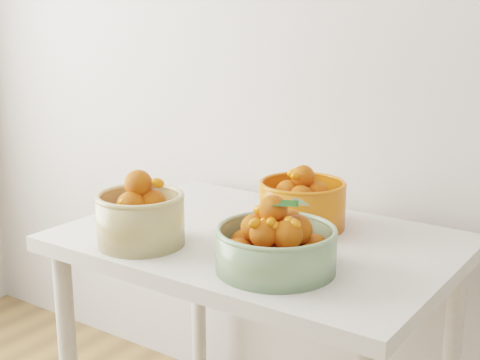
% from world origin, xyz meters
% --- Properties ---
extents(table, '(1.00, 0.70, 0.75)m').
position_xyz_m(table, '(-0.30, 1.60, 0.65)').
color(table, silver).
rests_on(table, ground).
extents(bowl_cream, '(0.28, 0.28, 0.19)m').
position_xyz_m(bowl_cream, '(-0.51, 1.38, 0.82)').
color(bowl_cream, tan).
rests_on(bowl_cream, table).
extents(bowl_green, '(0.34, 0.34, 0.18)m').
position_xyz_m(bowl_green, '(-0.14, 1.43, 0.81)').
color(bowl_green, gray).
rests_on(bowl_green, table).
extents(bowl_orange, '(0.24, 0.24, 0.17)m').
position_xyz_m(bowl_orange, '(-0.25, 1.73, 0.82)').
color(bowl_orange, '#DF5711').
rests_on(bowl_orange, table).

